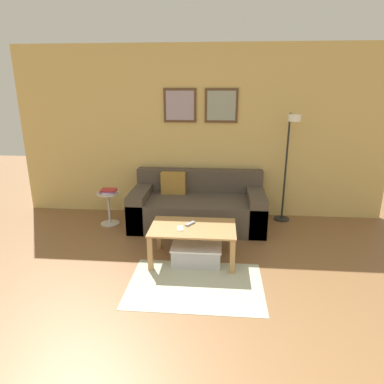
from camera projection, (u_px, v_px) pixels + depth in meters
name	position (u px, v px, depth m)	size (l,w,h in m)	color
wall_back	(200.00, 133.00, 5.17)	(5.60, 0.09, 2.55)	#D6B76B
area_rug	(195.00, 285.00, 3.53)	(1.38, 0.96, 0.01)	#B2B79E
couch	(198.00, 207.00, 5.01)	(1.90, 0.93, 0.76)	#4C4238
coffee_table	(193.00, 233.00, 3.94)	(0.98, 0.61, 0.42)	#AD7F4C
storage_bin	(197.00, 253.00, 3.97)	(0.57, 0.41, 0.22)	#B2B2B7
floor_lamp	(289.00, 155.00, 4.80)	(0.23, 0.51, 1.61)	black
side_table	(109.00, 205.00, 5.01)	(0.32, 0.32, 0.49)	silver
book_stack	(109.00, 191.00, 4.91)	(0.24, 0.16, 0.07)	silver
remote_control	(190.00, 224.00, 3.99)	(0.04, 0.15, 0.02)	#99999E
cell_phone	(180.00, 228.00, 3.87)	(0.07, 0.14, 0.01)	silver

